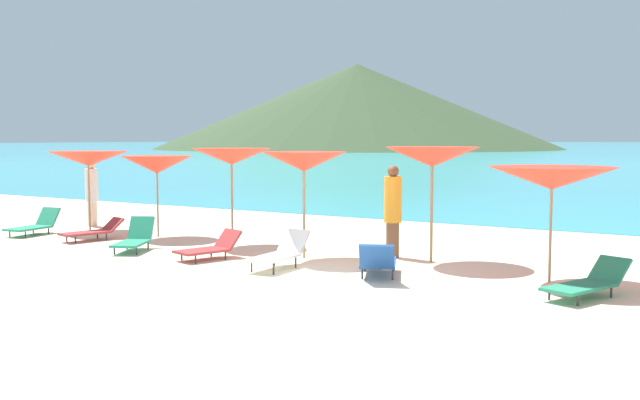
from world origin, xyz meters
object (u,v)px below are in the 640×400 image
(lounge_chair_5, at_px, (280,253))
(umbrella_1, at_px, (157,165))
(umbrella_4, at_px, (432,157))
(umbrella_0, at_px, (88,159))
(umbrella_3, at_px, (304,162))
(umbrella_5, at_px, (552,178))
(umbrella_2, at_px, (232,157))
(lounge_chair_6, at_px, (210,247))
(lounge_chair_1, at_px, (134,238))
(lounge_chair_0, at_px, (378,261))
(lounge_chair_2, at_px, (93,231))
(beachgoer_2, at_px, (393,209))
(lounge_chair_7, at_px, (34,225))
(lounge_chair_4, at_px, (588,282))
(beachgoer_1, at_px, (92,192))

(lounge_chair_5, bearing_deg, umbrella_1, 155.40)
(umbrella_4, bearing_deg, umbrella_0, -178.49)
(umbrella_4, bearing_deg, umbrella_3, -158.89)
(umbrella_1, bearing_deg, umbrella_5, -3.92)
(umbrella_2, bearing_deg, umbrella_1, 177.66)
(umbrella_1, xyz_separation_m, umbrella_4, (7.33, 0.17, 0.29))
(umbrella_3, relative_size, umbrella_4, 0.95)
(umbrella_0, height_order, umbrella_4, umbrella_4)
(lounge_chair_6, bearing_deg, lounge_chair_5, 13.40)
(umbrella_3, distance_m, lounge_chair_6, 2.62)
(umbrella_4, height_order, lounge_chair_1, umbrella_4)
(umbrella_4, height_order, lounge_chair_6, umbrella_4)
(umbrella_1, bearing_deg, lounge_chair_1, -58.78)
(umbrella_0, height_order, lounge_chair_5, umbrella_0)
(umbrella_5, bearing_deg, lounge_chair_0, -156.54)
(umbrella_3, height_order, lounge_chair_0, umbrella_3)
(umbrella_2, xyz_separation_m, lounge_chair_5, (2.70, -1.94, -1.75))
(umbrella_0, height_order, umbrella_3, umbrella_3)
(umbrella_5, relative_size, lounge_chair_5, 1.49)
(lounge_chair_1, relative_size, lounge_chair_6, 1.03)
(lounge_chair_1, relative_size, lounge_chair_2, 0.94)
(umbrella_1, bearing_deg, umbrella_2, -2.34)
(lounge_chair_6, relative_size, beachgoer_2, 0.75)
(umbrella_5, bearing_deg, lounge_chair_7, -176.94)
(umbrella_0, xyz_separation_m, lounge_chair_4, (13.14, -1.49, -1.70))
(umbrella_0, relative_size, lounge_chair_6, 1.56)
(umbrella_0, height_order, lounge_chair_6, umbrella_0)
(umbrella_4, bearing_deg, lounge_chair_2, -169.98)
(umbrella_1, height_order, lounge_chair_2, umbrella_1)
(beachgoer_2, bearing_deg, lounge_chair_6, 166.64)
(umbrella_0, distance_m, umbrella_2, 4.88)
(umbrella_3, xyz_separation_m, umbrella_4, (2.43, 0.94, 0.11))
(umbrella_2, xyz_separation_m, lounge_chair_2, (-3.38, -1.19, -1.82))
(lounge_chair_5, height_order, beachgoer_2, beachgoer_2)
(umbrella_2, bearing_deg, lounge_chair_1, -125.23)
(umbrella_1, bearing_deg, beachgoer_1, 167.92)
(umbrella_5, xyz_separation_m, lounge_chair_2, (-10.82, -0.61, -1.57))
(lounge_chair_1, bearing_deg, lounge_chair_7, 145.70)
(umbrella_4, distance_m, beachgoer_2, 1.43)
(lounge_chair_5, relative_size, lounge_chair_7, 1.05)
(lounge_chair_6, bearing_deg, lounge_chair_0, 17.75)
(lounge_chair_1, bearing_deg, beachgoer_2, -3.84)
(umbrella_0, height_order, lounge_chair_2, umbrella_0)
(umbrella_5, distance_m, lounge_chair_1, 8.95)
(umbrella_4, relative_size, beachgoer_1, 1.25)
(lounge_chair_0, relative_size, lounge_chair_7, 1.13)
(beachgoer_1, bearing_deg, umbrella_0, 142.43)
(umbrella_1, distance_m, lounge_chair_0, 7.57)
(umbrella_3, xyz_separation_m, lounge_chair_0, (2.28, -1.09, -1.70))
(umbrella_2, distance_m, umbrella_3, 2.53)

